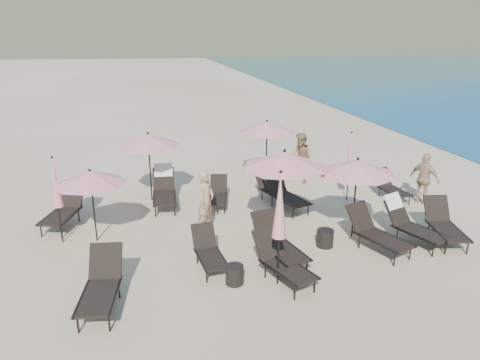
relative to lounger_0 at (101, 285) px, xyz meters
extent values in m
plane|color=#D6BA8C|center=(4.95, 0.61, -0.50)|extent=(800.00, 800.00, 0.00)
cone|color=brown|center=(194.95, 330.61, 15.50)|extent=(280.00, 280.00, 32.00)
cube|color=beige|center=(-40.05, 310.61, 18.50)|extent=(18.00, 16.00, 38.00)
cube|color=black|center=(-0.05, -0.31, -0.11)|extent=(0.90, 1.43, 0.06)
cube|color=black|center=(0.10, 0.58, 0.22)|extent=(0.76, 0.61, 0.69)
cylinder|color=black|center=(-0.43, -0.81, -0.31)|extent=(0.04, 0.04, 0.38)
cylinder|color=black|center=(-0.24, 0.32, -0.31)|extent=(0.04, 0.04, 0.38)
cylinder|color=black|center=(0.15, -0.90, -0.31)|extent=(0.04, 0.04, 0.38)
cylinder|color=black|center=(0.33, 0.23, -0.31)|extent=(0.04, 0.04, 0.38)
cube|color=black|center=(-0.37, -0.20, -0.10)|extent=(0.29, 1.49, 0.04)
cube|color=black|center=(0.29, -0.31, -0.10)|extent=(0.29, 1.49, 0.04)
cube|color=black|center=(2.45, 0.86, -0.18)|extent=(0.65, 1.13, 0.05)
cube|color=black|center=(2.39, 1.60, 0.09)|extent=(0.60, 0.46, 0.57)
cylinder|color=black|center=(2.24, 0.39, -0.34)|extent=(0.03, 0.03, 0.31)
cylinder|color=black|center=(2.18, 1.33, -0.34)|extent=(0.03, 0.03, 0.31)
cylinder|color=black|center=(2.72, 0.42, -0.34)|extent=(0.03, 0.03, 0.31)
cylinder|color=black|center=(2.65, 1.36, -0.34)|extent=(0.03, 0.03, 0.31)
cube|color=black|center=(2.17, 0.89, -0.17)|extent=(0.13, 1.23, 0.04)
cube|color=black|center=(2.72, 0.93, -0.17)|extent=(0.13, 1.23, 0.04)
cube|color=black|center=(4.18, 0.68, -0.11)|extent=(0.94, 1.45, 0.06)
cube|color=black|center=(4.00, 1.56, 0.22)|extent=(0.78, 0.63, 0.69)
cylinder|color=black|center=(4.01, 0.08, -0.31)|extent=(0.04, 0.04, 0.38)
cylinder|color=black|center=(3.78, 1.21, -0.31)|extent=(0.04, 0.04, 0.38)
cylinder|color=black|center=(4.57, 0.19, -0.31)|extent=(0.04, 0.04, 0.38)
cylinder|color=black|center=(4.35, 1.32, -0.31)|extent=(0.04, 0.04, 0.38)
cube|color=black|center=(3.84, 0.67, -0.10)|extent=(0.34, 1.48, 0.04)
cube|color=black|center=(4.50, 0.80, -0.10)|extent=(0.34, 1.48, 0.04)
cube|color=black|center=(4.02, -0.17, -0.13)|extent=(1.01, 1.40, 0.05)
cube|color=black|center=(3.76, 0.64, 0.18)|extent=(0.77, 0.66, 0.65)
cylinder|color=black|center=(3.92, -0.75, -0.32)|extent=(0.04, 0.04, 0.36)
cylinder|color=black|center=(3.59, 0.28, -0.32)|extent=(0.04, 0.04, 0.36)
cylinder|color=black|center=(4.44, -0.58, -0.32)|extent=(0.04, 0.04, 0.36)
cylinder|color=black|center=(4.11, 0.45, -0.32)|extent=(0.04, 0.04, 0.36)
cube|color=black|center=(3.70, -0.22, -0.12)|extent=(0.48, 1.36, 0.04)
cube|color=black|center=(4.30, -0.02, -0.12)|extent=(0.48, 1.36, 0.04)
cube|color=black|center=(6.86, 0.66, -0.11)|extent=(1.07, 1.47, 0.06)
cube|color=black|center=(6.57, 1.51, 0.21)|extent=(0.81, 0.69, 0.68)
cylinder|color=black|center=(6.76, 0.05, -0.31)|extent=(0.04, 0.04, 0.37)
cylinder|color=black|center=(6.40, 1.13, -0.31)|extent=(0.04, 0.04, 0.37)
cylinder|color=black|center=(7.31, 0.23, -0.31)|extent=(0.04, 0.04, 0.37)
cylinder|color=black|center=(6.94, 1.31, -0.31)|extent=(0.04, 0.04, 0.37)
cube|color=black|center=(6.53, 0.61, -0.10)|extent=(0.52, 1.42, 0.04)
cube|color=black|center=(7.15, 0.82, -0.10)|extent=(0.52, 1.42, 0.04)
cube|color=black|center=(8.74, 0.73, -0.12)|extent=(0.94, 1.40, 0.05)
cube|color=black|center=(8.94, 1.57, 0.19)|extent=(0.76, 0.62, 0.66)
cylinder|color=black|center=(8.35, 0.28, -0.32)|extent=(0.04, 0.04, 0.36)
cylinder|color=black|center=(8.60, 1.35, -0.32)|extent=(0.04, 0.04, 0.36)
cylinder|color=black|center=(8.89, 0.15, -0.32)|extent=(0.04, 0.04, 0.36)
cylinder|color=black|center=(9.14, 1.22, -0.32)|extent=(0.04, 0.04, 0.36)
cube|color=black|center=(8.44, 0.86, -0.11)|extent=(0.37, 1.41, 0.04)
cube|color=black|center=(9.07, 0.71, -0.11)|extent=(0.37, 1.41, 0.04)
cube|color=black|center=(-1.27, 4.25, -0.11)|extent=(1.08, 1.48, 0.06)
cube|color=black|center=(-0.98, 5.09, 0.21)|extent=(0.81, 0.70, 0.68)
cylinder|color=black|center=(-1.73, 3.83, -0.31)|extent=(0.04, 0.04, 0.38)
cylinder|color=black|center=(-1.35, 4.90, -0.31)|extent=(0.04, 0.04, 0.38)
cylinder|color=black|center=(-1.19, 3.64, -0.31)|extent=(0.04, 0.04, 0.38)
cylinder|color=black|center=(-0.81, 4.71, -0.31)|extent=(0.04, 0.04, 0.38)
cube|color=black|center=(-1.57, 4.42, -0.10)|extent=(0.54, 1.42, 0.04)
cube|color=black|center=(-0.94, 4.20, -0.10)|extent=(0.54, 1.42, 0.04)
cube|color=silver|center=(-0.93, 5.24, 0.48)|extent=(0.67, 0.49, 0.41)
cube|color=black|center=(1.74, 5.04, -0.11)|extent=(0.79, 1.38, 0.06)
cube|color=black|center=(1.81, 5.93, 0.22)|extent=(0.73, 0.56, 0.69)
cylinder|color=black|center=(1.41, 4.51, -0.31)|extent=(0.04, 0.04, 0.38)
cylinder|color=black|center=(1.50, 5.65, -0.31)|extent=(0.04, 0.04, 0.38)
cylinder|color=black|center=(1.99, 4.46, -0.31)|extent=(0.04, 0.04, 0.38)
cylinder|color=black|center=(2.08, 5.60, -0.31)|extent=(0.04, 0.04, 0.38)
cube|color=black|center=(1.41, 5.12, -0.10)|extent=(0.16, 1.50, 0.04)
cube|color=black|center=(2.08, 5.07, -0.10)|extent=(0.16, 1.50, 0.04)
cube|color=silver|center=(1.83, 6.09, 0.48)|extent=(0.62, 0.36, 0.41)
cube|color=black|center=(3.38, 4.75, -0.18)|extent=(0.81, 1.18, 0.04)
cube|color=black|center=(3.56, 5.45, 0.08)|extent=(0.64, 0.53, 0.55)
cylinder|color=black|center=(3.04, 4.38, -0.34)|extent=(0.03, 0.03, 0.30)
cylinder|color=black|center=(3.27, 5.27, -0.34)|extent=(0.03, 0.03, 0.30)
cylinder|color=black|center=(3.49, 4.26, -0.34)|extent=(0.03, 0.03, 0.30)
cylinder|color=black|center=(3.72, 5.15, -0.34)|extent=(0.03, 0.03, 0.30)
cube|color=black|center=(3.13, 4.86, -0.17)|extent=(0.34, 1.18, 0.04)
cube|color=black|center=(3.65, 4.73, -0.17)|extent=(0.34, 1.18, 0.04)
cube|color=black|center=(5.33, 4.69, -0.15)|extent=(0.90, 1.29, 0.05)
cube|color=black|center=(5.12, 5.45, 0.13)|extent=(0.70, 0.59, 0.60)
cylinder|color=black|center=(5.22, 4.15, -0.33)|extent=(0.04, 0.04, 0.33)
cylinder|color=black|center=(4.95, 5.12, -0.33)|extent=(0.04, 0.04, 0.33)
cylinder|color=black|center=(5.71, 4.29, -0.33)|extent=(0.04, 0.04, 0.33)
cylinder|color=black|center=(5.44, 5.26, -0.33)|extent=(0.04, 0.04, 0.33)
cube|color=black|center=(5.04, 4.66, -0.14)|extent=(0.39, 1.28, 0.04)
cube|color=black|center=(5.60, 4.82, -0.14)|extent=(0.39, 1.28, 0.04)
cube|color=black|center=(5.51, 3.96, -0.11)|extent=(1.02, 1.45, 0.05)
cube|color=black|center=(5.27, 4.81, 0.21)|extent=(0.79, 0.67, 0.68)
cylinder|color=black|center=(5.39, 3.36, -0.31)|extent=(0.04, 0.04, 0.37)
cylinder|color=black|center=(5.08, 4.44, -0.31)|extent=(0.04, 0.04, 0.37)
cylinder|color=black|center=(5.94, 3.51, -0.31)|extent=(0.04, 0.04, 0.37)
cylinder|color=black|center=(5.63, 4.60, -0.31)|extent=(0.04, 0.04, 0.37)
cube|color=black|center=(5.18, 3.92, -0.10)|extent=(0.45, 1.43, 0.04)
cube|color=black|center=(5.81, 4.10, -0.10)|extent=(0.45, 1.43, 0.04)
cube|color=black|center=(9.16, 3.98, -0.17)|extent=(0.66, 1.16, 0.05)
cube|color=black|center=(9.10, 4.73, 0.10)|extent=(0.61, 0.47, 0.58)
cylinder|color=black|center=(8.95, 3.50, -0.34)|extent=(0.03, 0.03, 0.32)
cylinder|color=black|center=(8.88, 4.46, -0.34)|extent=(0.03, 0.03, 0.32)
cylinder|color=black|center=(9.43, 3.54, -0.34)|extent=(0.03, 0.03, 0.32)
cylinder|color=black|center=(9.36, 4.50, -0.34)|extent=(0.03, 0.03, 0.32)
cube|color=black|center=(8.87, 4.01, -0.16)|extent=(0.14, 1.26, 0.04)
cube|color=black|center=(9.43, 4.05, -0.16)|extent=(0.14, 1.26, 0.04)
cube|color=black|center=(8.04, 0.83, -0.12)|extent=(1.05, 1.42, 0.05)
cube|color=black|center=(7.75, 1.64, 0.19)|extent=(0.78, 0.68, 0.66)
cylinder|color=black|center=(7.95, 0.24, -0.32)|extent=(0.04, 0.04, 0.36)
cylinder|color=black|center=(7.59, 1.27, -0.32)|extent=(0.04, 0.04, 0.36)
cylinder|color=black|center=(8.48, 0.42, -0.32)|extent=(0.04, 0.04, 0.36)
cylinder|color=black|center=(8.11, 1.45, -0.32)|extent=(0.04, 0.04, 0.36)
cube|color=black|center=(7.72, 0.77, -0.11)|extent=(0.52, 1.37, 0.04)
cube|color=black|center=(8.32, 0.99, -0.11)|extent=(0.52, 1.37, 0.04)
cube|color=silver|center=(7.70, 1.78, 0.44)|extent=(0.64, 0.47, 0.40)
cylinder|color=black|center=(-0.25, 3.24, 0.44)|extent=(0.04, 0.04, 1.88)
cone|color=#DF7E84|center=(-0.25, 3.24, 1.30)|extent=(1.88, 1.88, 0.34)
sphere|color=black|center=(-0.25, 3.24, 1.49)|extent=(0.07, 0.07, 0.07)
cylinder|color=black|center=(4.69, 2.31, 0.65)|extent=(0.05, 0.05, 2.30)
cone|color=#DF7E84|center=(4.69, 2.31, 1.69)|extent=(2.30, 2.30, 0.42)
sphere|color=black|center=(4.69, 2.31, 1.93)|extent=(0.09, 0.09, 0.09)
cylinder|color=black|center=(6.57, 1.87, 0.55)|extent=(0.04, 0.04, 2.09)
cone|color=#DF7E84|center=(6.57, 1.87, 1.49)|extent=(2.09, 2.09, 0.38)
sphere|color=black|center=(6.57, 1.87, 1.71)|extent=(0.08, 0.08, 0.08)
cylinder|color=black|center=(1.40, 6.01, 0.57)|extent=(0.04, 0.04, 2.14)
cone|color=#DF7E84|center=(1.40, 6.01, 1.54)|extent=(2.14, 2.14, 0.39)
sphere|color=black|center=(1.40, 6.01, 1.76)|extent=(0.08, 0.08, 0.08)
cylinder|color=black|center=(5.65, 6.98, 0.57)|extent=(0.04, 0.04, 2.14)
cone|color=#DF7E84|center=(5.65, 6.98, 1.54)|extent=(2.14, 2.14, 0.39)
sphere|color=black|center=(5.65, 6.98, 1.77)|extent=(0.08, 0.08, 0.08)
cylinder|color=black|center=(3.78, -0.03, 0.08)|extent=(0.04, 0.04, 1.15)
cone|color=#DF7E84|center=(3.78, -0.03, 1.38)|extent=(0.31, 0.31, 1.46)
sphere|color=black|center=(3.78, -0.03, 2.14)|extent=(0.07, 0.07, 0.07)
cylinder|color=black|center=(7.67, 4.42, 0.00)|extent=(0.04, 0.04, 1.00)
cone|color=#DF7E84|center=(7.67, 4.42, 1.14)|extent=(0.27, 0.27, 1.27)
sphere|color=black|center=(7.67, 4.42, 1.80)|extent=(0.06, 0.06, 0.06)
cylinder|color=black|center=(-1.14, 3.36, 0.02)|extent=(0.04, 0.04, 1.03)
cone|color=#DF7E84|center=(-1.14, 3.36, 1.18)|extent=(0.28, 0.28, 1.31)
sphere|color=black|center=(-1.14, 3.36, 1.87)|extent=(0.07, 0.07, 0.07)
cylinder|color=black|center=(2.84, 0.20, -0.27)|extent=(0.41, 0.41, 0.45)
cylinder|color=black|center=(5.58, 1.45, -0.27)|extent=(0.45, 0.45, 0.46)
imported|color=tan|center=(2.75, 3.24, 0.38)|extent=(0.72, 0.76, 1.74)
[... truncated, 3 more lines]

